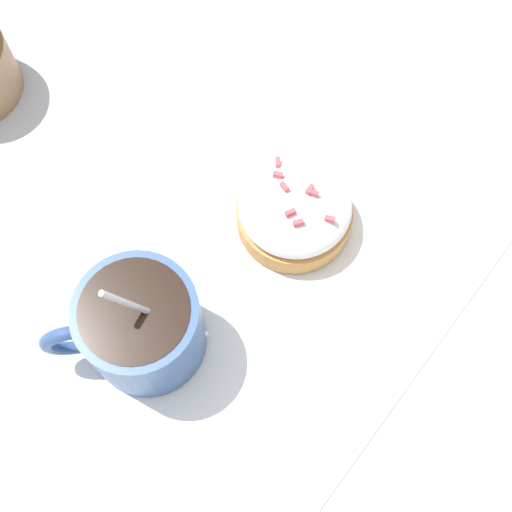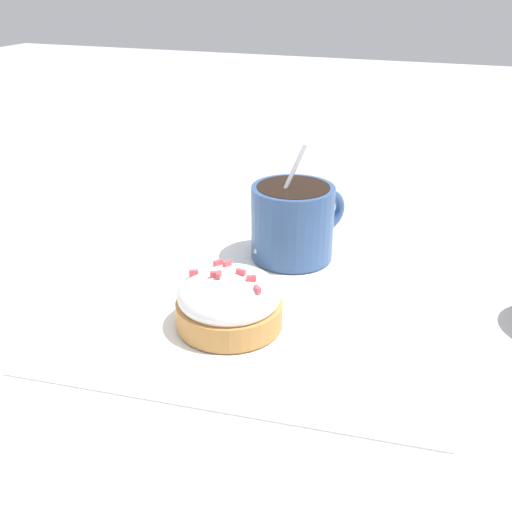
# 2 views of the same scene
# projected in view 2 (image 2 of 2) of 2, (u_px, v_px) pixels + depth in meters

# --- Properties ---
(ground_plane) EXTENTS (3.00, 3.00, 0.00)m
(ground_plane) POSITION_uv_depth(u_px,v_px,m) (269.00, 290.00, 0.53)
(ground_plane) COLOR #B2B2B7
(paper_napkin) EXTENTS (0.36, 0.33, 0.00)m
(paper_napkin) POSITION_uv_depth(u_px,v_px,m) (269.00, 288.00, 0.53)
(paper_napkin) COLOR white
(paper_napkin) RESTS_ON ground_plane
(coffee_cup) EXTENTS (0.10, 0.08, 0.11)m
(coffee_cup) POSITION_uv_depth(u_px,v_px,m) (292.00, 218.00, 0.57)
(coffee_cup) COLOR #335184
(coffee_cup) RESTS_ON paper_napkin
(frosted_pastry) EXTENTS (0.08, 0.08, 0.05)m
(frosted_pastry) POSITION_uv_depth(u_px,v_px,m) (229.00, 301.00, 0.47)
(frosted_pastry) COLOR #C18442
(frosted_pastry) RESTS_ON paper_napkin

